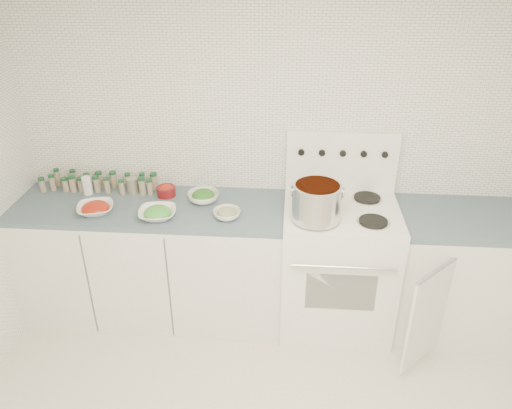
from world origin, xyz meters
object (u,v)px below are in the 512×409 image
Objects in this scene: stove at (337,263)px; stock_pot at (317,200)px; bowl_snowpea at (157,213)px; bowl_tomato at (95,208)px.

stove is 4.17× the size of stock_pot.
stock_pot is 1.03m from bowl_snowpea.
bowl_snowpea reaches higher than bowl_tomato.
bowl_tomato is 0.43m from bowl_snowpea.
bowl_tomato is 1.09× the size of bowl_snowpea.
bowl_tomato is at bearing 178.16° from stock_pot.
bowl_snowpea is at bearing -4.63° from bowl_tomato.
bowl_snowpea is (-1.20, -0.16, 0.44)m from stove.
bowl_tomato is at bearing -175.64° from stove.
stock_pot is at bearing -0.66° from bowl_snowpea.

